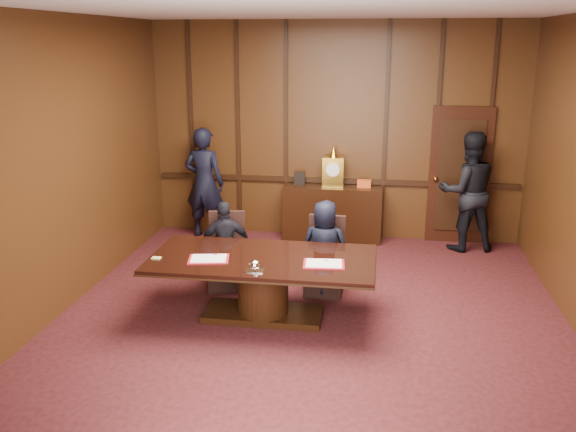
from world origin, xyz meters
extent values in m
plane|color=black|center=(0.00, 0.00, 0.00)|extent=(7.00, 7.00, 0.00)
plane|color=silver|center=(0.00, 0.00, 3.50)|extent=(7.00, 7.00, 0.00)
cube|color=black|center=(0.00, 3.50, 1.75)|extent=(6.00, 0.04, 3.50)
cube|color=black|center=(0.00, -3.50, 1.75)|extent=(6.00, 0.04, 3.50)
cube|color=black|center=(-3.00, 0.00, 1.75)|extent=(0.04, 7.00, 3.50)
cube|color=black|center=(0.00, 3.47, 0.95)|extent=(5.90, 0.05, 0.08)
cube|color=black|center=(2.00, 3.46, 1.10)|extent=(0.95, 0.06, 2.20)
sphere|color=gold|center=(1.63, 3.39, 1.05)|extent=(0.08, 0.08, 0.08)
cube|color=black|center=(0.00, 3.26, 0.45)|extent=(1.60, 0.45, 0.90)
cube|color=black|center=(-0.70, 3.26, 0.03)|extent=(0.12, 0.40, 0.06)
cube|color=black|center=(0.70, 3.26, 0.03)|extent=(0.12, 0.40, 0.06)
cube|color=gold|center=(0.00, 3.26, 1.14)|extent=(0.34, 0.18, 0.48)
cylinder|color=white|center=(0.00, 3.16, 1.20)|extent=(0.22, 0.03, 0.22)
cone|color=gold|center=(0.00, 3.26, 1.46)|extent=(0.14, 0.14, 0.16)
cube|color=black|center=(-0.55, 3.28, 1.01)|extent=(0.18, 0.04, 0.22)
cube|color=#E14D1A|center=(0.50, 3.28, 0.96)|extent=(0.22, 0.12, 0.12)
cube|color=black|center=(-0.57, 0.18, 0.04)|extent=(1.40, 0.60, 0.08)
cylinder|color=black|center=(-0.57, 0.18, 0.39)|extent=(0.60, 0.60, 0.62)
cube|color=black|center=(-0.57, 0.18, 0.71)|extent=(2.62, 1.32, 0.02)
cube|color=black|center=(-0.57, 0.18, 0.73)|extent=(2.60, 1.30, 0.06)
cube|color=#A70F1C|center=(-1.16, 0.01, 0.77)|extent=(0.51, 0.41, 0.01)
cube|color=white|center=(-1.16, 0.01, 0.78)|extent=(0.45, 0.35, 0.01)
cube|color=#A70F1C|center=(0.16, 0.05, 0.77)|extent=(0.49, 0.37, 0.01)
cube|color=white|center=(0.16, 0.05, 0.78)|extent=(0.42, 0.31, 0.01)
cube|color=white|center=(-0.57, -0.27, 0.77)|extent=(0.20, 0.14, 0.01)
ellipsoid|color=white|center=(-0.57, -0.27, 0.82)|extent=(0.13, 0.13, 0.10)
cube|color=#DAD36A|center=(-1.77, -0.05, 0.77)|extent=(0.10, 0.07, 0.01)
cube|color=black|center=(-1.22, 1.03, 0.23)|extent=(0.56, 0.56, 0.46)
cube|color=black|center=(-1.26, 1.24, 0.72)|extent=(0.48, 0.15, 0.55)
cylinder|color=black|center=(-1.42, 0.83, 0.12)|extent=(0.04, 0.04, 0.23)
cylinder|color=black|center=(-1.02, 1.23, 0.12)|extent=(0.04, 0.04, 0.23)
cube|color=black|center=(0.08, 1.03, 0.23)|extent=(0.50, 0.50, 0.46)
cube|color=black|center=(0.09, 1.24, 0.72)|extent=(0.48, 0.08, 0.55)
cylinder|color=black|center=(-0.12, 0.83, 0.12)|extent=(0.04, 0.04, 0.23)
cylinder|color=black|center=(0.28, 1.23, 0.12)|extent=(0.04, 0.04, 0.23)
imported|color=black|center=(-1.22, 0.98, 0.60)|extent=(0.76, 0.51, 1.19)
imported|color=black|center=(0.08, 0.98, 0.63)|extent=(0.64, 0.44, 1.25)
imported|color=black|center=(-2.11, 3.10, 0.92)|extent=(0.72, 0.53, 1.84)
imported|color=black|center=(2.10, 3.10, 0.93)|extent=(1.02, 0.86, 1.86)
camera|label=1|loc=(0.73, -6.36, 3.19)|focal=38.00mm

